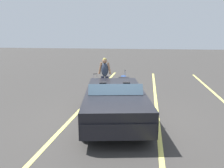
{
  "coord_description": "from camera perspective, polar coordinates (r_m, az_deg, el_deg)",
  "views": [
    {
      "loc": [
        6.45,
        0.98,
        2.57
      ],
      "look_at": [
        -1.76,
        -0.39,
        0.75
      ],
      "focal_mm": 35.08,
      "sensor_mm": 36.0,
      "label": 1
    }
  ],
  "objects": [
    {
      "name": "ground_plane",
      "position": [
        7.01,
        0.77,
        -9.16
      ],
      "size": [
        80.0,
        80.0,
        0.0
      ],
      "primitive_type": "plane",
      "color": "#383533"
    },
    {
      "name": "lot_line_near",
      "position": [
        7.33,
        -9.97,
        -8.38
      ],
      "size": [
        18.0,
        0.12,
        0.01
      ],
      "primitive_type": "cube",
      "color": "#EAE066",
      "rests_on": "ground_plane"
    },
    {
      "name": "lot_line_mid",
      "position": [
        6.95,
        11.86,
        -9.63
      ],
      "size": [
        18.0,
        0.12,
        0.01
      ],
      "primitive_type": "cube",
      "color": "#EAE066",
      "rests_on": "ground_plane"
    },
    {
      "name": "convertible_car",
      "position": [
        6.62,
        0.85,
        -5.08
      ],
      "size": [
        4.39,
        2.51,
        1.24
      ],
      "rotation": [
        0.0,
        0.0,
        0.19
      ],
      "color": "black",
      "rests_on": "ground_plane"
    },
    {
      "name": "suitcase_large_black",
      "position": [
        10.09,
        3.08,
        -0.29
      ],
      "size": [
        0.35,
        0.51,
        0.74
      ],
      "rotation": [
        0.0,
        0.0,
        3.26
      ],
      "color": "black",
      "rests_on": "ground_plane"
    },
    {
      "name": "suitcase_medium_bright",
      "position": [
        11.02,
        3.08,
        0.49
      ],
      "size": [
        0.45,
        0.34,
        0.93
      ],
      "rotation": [
        0.0,
        0.0,
        5.0
      ],
      "color": "#1E479E",
      "rests_on": "ground_plane"
    },
    {
      "name": "suitcase_small_carryon",
      "position": [
        10.45,
        -4.27,
        -0.5
      ],
      "size": [
        0.36,
        0.39,
        0.84
      ],
      "rotation": [
        0.0,
        0.0,
        0.65
      ],
      "color": "#991E8C",
      "rests_on": "ground_plane"
    },
    {
      "name": "duffel_bag",
      "position": [
        10.68,
        -0.64,
        -0.73
      ],
      "size": [
        0.71,
        0.57,
        0.34
      ],
      "rotation": [
        0.0,
        0.0,
        3.65
      ],
      "color": "red",
      "rests_on": "ground_plane"
    },
    {
      "name": "traveler_person",
      "position": [
        9.73,
        -1.9,
        2.62
      ],
      "size": [
        0.25,
        0.61,
        1.65
      ],
      "rotation": [
        0.0,
        0.0,
        -0.08
      ],
      "color": "#1E2338",
      "rests_on": "ground_plane"
    }
  ]
}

